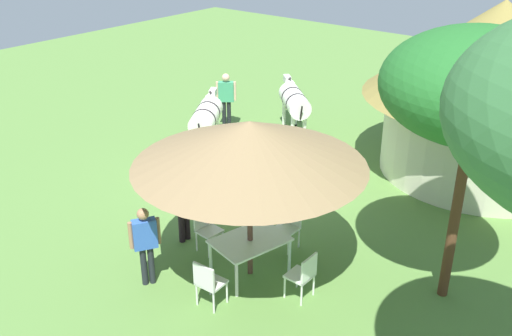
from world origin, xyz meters
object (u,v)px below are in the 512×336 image
patio_dining_table (250,243)px  guest_beside_umbrella (145,239)px  patio_chair_near_lawn (208,281)px  patio_chair_near_hut (304,274)px  guest_behind_table (182,196)px  striped_lounge_chair (323,178)px  patio_chair_east_end (289,224)px  thatched_hut (492,81)px  zebra_by_umbrella (206,117)px  zebra_nearest_camera (294,101)px  acacia_tree_left_background (477,86)px  shade_umbrella (250,143)px  standing_watcher (226,96)px  patio_chair_west_end (206,226)px

patio_dining_table → guest_beside_umbrella: size_ratio=0.98×
patio_dining_table → patio_chair_near_lawn: size_ratio=1.70×
patio_chair_near_hut → patio_chair_near_lawn: 1.66m
guest_behind_table → striped_lounge_chair: guest_behind_table is taller
patio_chair_east_end → striped_lounge_chair: (-2.65, -0.89, -0.27)m
thatched_hut → patio_chair_near_hut: 7.41m
patio_chair_east_end → guest_beside_umbrella: guest_beside_umbrella is taller
patio_chair_near_lawn → zebra_by_umbrella: (-4.97, -4.70, 0.48)m
patio_chair_near_lawn → striped_lounge_chair: (-5.06, -0.94, -0.27)m
patio_dining_table → zebra_nearest_camera: size_ratio=0.82×
patio_chair_near_lawn → acacia_tree_left_background: 5.35m
thatched_hut → zebra_by_umbrella: thatched_hut is taller
patio_dining_table → guest_behind_table: bearing=-91.5°
guest_behind_table → patio_chair_near_lawn: bearing=-123.2°
shade_umbrella → standing_watcher: size_ratio=2.40×
patio_dining_table → zebra_nearest_camera: zebra_nearest_camera is taller
zebra_nearest_camera → patio_chair_west_end: bearing=-117.2°
patio_chair_west_end → zebra_by_umbrella: size_ratio=0.44×
thatched_hut → patio_dining_table: thatched_hut is taller
standing_watcher → zebra_by_umbrella: standing_watcher is taller
patio_chair_west_end → striped_lounge_chair: size_ratio=0.98×
patio_chair_east_end → guest_beside_umbrella: 2.94m
patio_chair_near_hut → patio_chair_east_end: size_ratio=1.00×
patio_chair_west_end → guest_beside_umbrella: (1.50, -0.05, 0.42)m
patio_chair_near_hut → striped_lounge_chair: size_ratio=0.98×
patio_chair_east_end → acacia_tree_left_background: bearing=-170.6°
guest_beside_umbrella → thatched_hut: bearing=12.0°
standing_watcher → striped_lounge_chair: standing_watcher is taller
guest_beside_umbrella → zebra_nearest_camera: size_ratio=0.84×
thatched_hut → patio_chair_near_lawn: bearing=-11.3°
patio_chair_near_hut → standing_watcher: size_ratio=0.53×
patio_chair_near_hut → patio_chair_east_end: bearing=44.6°
patio_dining_table → standing_watcher: (-5.43, -5.40, 0.37)m
guest_behind_table → patio_chair_east_end: bearing=-56.5°
striped_lounge_chair → thatched_hut: bearing=65.6°
thatched_hut → patio_chair_near_lawn: thatched_hut is taller
guest_beside_umbrella → shade_umbrella: bearing=-10.3°
standing_watcher → zebra_by_umbrella: bearing=75.8°
patio_chair_near_hut → zebra_by_umbrella: (-3.76, -5.85, 0.48)m
standing_watcher → striped_lounge_chair: (1.58, 4.52, -0.78)m
thatched_hut → zebra_by_umbrella: size_ratio=3.03×
shade_umbrella → zebra_nearest_camera: bearing=-150.9°
zebra_by_umbrella → acacia_tree_left_background: 8.50m
shade_umbrella → guest_beside_umbrella: (1.41, -1.25, -1.72)m
shade_umbrella → guest_behind_table: 2.42m
guest_behind_table → acacia_tree_left_background: 5.87m
patio_chair_near_hut → standing_watcher: 8.56m
patio_chair_west_end → patio_chair_near_lawn: (1.30, 1.27, 0.00)m
striped_lounge_chair → acacia_tree_left_background: (2.18, 3.96, 3.61)m
shade_umbrella → patio_chair_east_end: shade_umbrella is taller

